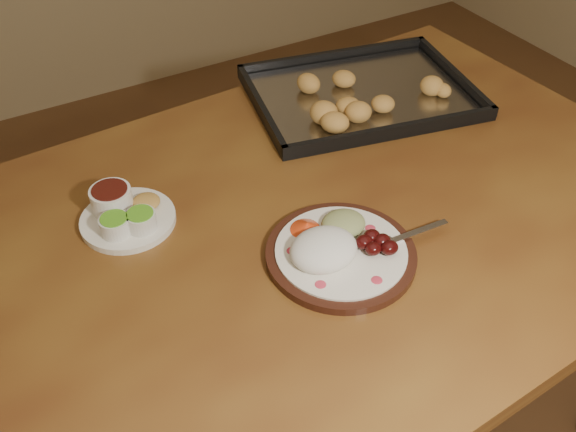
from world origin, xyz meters
TOP-DOWN VIEW (x-y plane):
  - dining_table at (-0.16, 0.11)m, footprint 1.55×0.99m
  - dinner_plate at (-0.12, 0.01)m, footprint 0.31×0.24m
  - condiment_saucer at (-0.39, 0.26)m, footprint 0.16×0.16m
  - baking_tray at (0.19, 0.40)m, footprint 0.53×0.43m

SIDE VIEW (x-z plane):
  - dining_table at x=-0.16m, z-range 0.28..1.03m
  - baking_tray at x=0.19m, z-range 0.74..0.79m
  - dinner_plate at x=-0.12m, z-range 0.74..0.80m
  - condiment_saucer at x=-0.39m, z-range 0.74..0.80m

